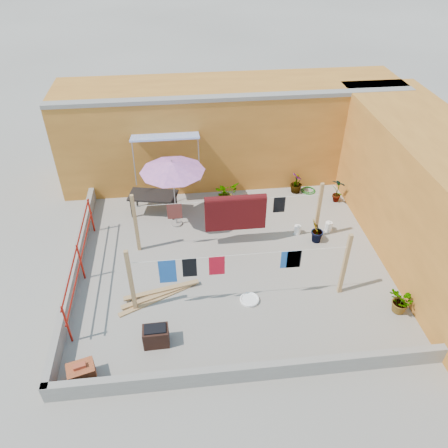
{
  "coord_description": "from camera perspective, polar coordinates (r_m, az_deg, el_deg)",
  "views": [
    {
      "loc": [
        -1.21,
        -8.7,
        7.87
      ],
      "look_at": [
        -0.19,
        0.3,
        1.06
      ],
      "focal_mm": 35.0,
      "sensor_mm": 36.0,
      "label": 1
    }
  ],
  "objects": [
    {
      "name": "wall_right",
      "position": [
        12.49,
        25.58,
        2.84
      ],
      "size": [
        2.4,
        9.0,
        3.2
      ],
      "primitive_type": "cube",
      "color": "#C77C2B",
      "rests_on": "ground"
    },
    {
      "name": "clothesline_rig",
      "position": [
        11.59,
        1.41,
        0.65
      ],
      "size": [
        5.09,
        2.35,
        1.8
      ],
      "color": "tan",
      "rests_on": "ground"
    },
    {
      "name": "white_basin",
      "position": [
        10.76,
        3.35,
        -9.83
      ],
      "size": [
        0.47,
        0.47,
        0.08
      ],
      "color": "white",
      "rests_on": "ground"
    },
    {
      "name": "water_jug_a",
      "position": [
        13.12,
        13.49,
        -0.32
      ],
      "size": [
        0.21,
        0.21,
        0.33
      ],
      "color": "white",
      "rests_on": "ground"
    },
    {
      "name": "parapet_left",
      "position": [
        11.93,
        -18.83,
        -5.35
      ],
      "size": [
        0.16,
        7.3,
        0.44
      ],
      "primitive_type": "cube",
      "color": "gray",
      "rests_on": "ground"
    },
    {
      "name": "plant_right_a",
      "position": [
        14.32,
        14.65,
        4.3
      ],
      "size": [
        0.53,
        0.53,
        0.84
      ],
      "primitive_type": "imported",
      "rotation": [
        0.0,
        0.0,
        2.37
      ],
      "color": "#195919",
      "rests_on": "ground"
    },
    {
      "name": "water_jug_b",
      "position": [
        12.83,
        9.56,
        -0.73
      ],
      "size": [
        0.2,
        0.2,
        0.31
      ],
      "color": "white",
      "rests_on": "ground"
    },
    {
      "name": "green_hose",
      "position": [
        14.85,
        10.96,
        4.35
      ],
      "size": [
        0.47,
        0.47,
        0.07
      ],
      "color": "#186F19",
      "rests_on": "ground"
    },
    {
      "name": "parapet_front",
      "position": [
        9.28,
        4.05,
        -18.7
      ],
      "size": [
        8.3,
        0.16,
        0.44
      ],
      "primitive_type": "cube",
      "color": "gray",
      "rests_on": "ground"
    },
    {
      "name": "brick_stack",
      "position": [
        9.7,
        -18.1,
        -18.0
      ],
      "size": [
        0.62,
        0.52,
        0.47
      ],
      "color": "#A34925",
      "rests_on": "ground"
    },
    {
      "name": "ground",
      "position": [
        11.79,
        1.06,
        -4.93
      ],
      "size": [
        80.0,
        80.0,
        0.0
      ],
      "primitive_type": "plane",
      "color": "#9E998E",
      "rests_on": "ground"
    },
    {
      "name": "plant_right_c",
      "position": [
        11.09,
        22.24,
        -9.4
      ],
      "size": [
        0.6,
        0.67,
        0.66
      ],
      "primitive_type": "imported",
      "rotation": [
        0.0,
        0.0,
        4.86
      ],
      "color": "#195919",
      "rests_on": "ground"
    },
    {
      "name": "outdoor_table",
      "position": [
        13.39,
        -9.23,
        3.58
      ],
      "size": [
        1.56,
        1.01,
        0.67
      ],
      "color": "black",
      "rests_on": "ground"
    },
    {
      "name": "plant_back_a",
      "position": [
        13.71,
        0.28,
        3.96
      ],
      "size": [
        0.95,
        0.94,
        0.8
      ],
      "primitive_type": "imported",
      "rotation": [
        0.0,
        0.0,
        0.65
      ],
      "color": "#195919",
      "rests_on": "ground"
    },
    {
      "name": "patio_umbrella",
      "position": [
        12.09,
        -6.78,
        7.4
      ],
      "size": [
        2.3,
        2.3,
        2.18
      ],
      "color": "gray",
      "rests_on": "ground"
    },
    {
      "name": "lumber_pile",
      "position": [
        10.94,
        -8.55,
        -9.14
      ],
      "size": [
        1.96,
        0.98,
        0.12
      ],
      "color": "tan",
      "rests_on": "ground"
    },
    {
      "name": "wall_back",
      "position": [
        14.88,
        0.72,
        12.07
      ],
      "size": [
        11.0,
        3.27,
        3.21
      ],
      "color": "#C77C2B",
      "rests_on": "ground"
    },
    {
      "name": "plant_back_b",
      "position": [
        14.56,
        9.43,
        5.32
      ],
      "size": [
        0.45,
        0.45,
        0.7
      ],
      "primitive_type": "imported",
      "rotation": [
        0.0,
        0.0,
        1.73
      ],
      "color": "#195919",
      "rests_on": "ground"
    },
    {
      "name": "plant_right_b",
      "position": [
        12.45,
        12.02,
        -0.9
      ],
      "size": [
        0.55,
        0.55,
        0.78
      ],
      "primitive_type": "imported",
      "rotation": [
        0.0,
        0.0,
        3.97
      ],
      "color": "#195919",
      "rests_on": "ground"
    },
    {
      "name": "brazier",
      "position": [
        9.88,
        -8.88,
        -14.24
      ],
      "size": [
        0.56,
        0.38,
        0.5
      ],
      "color": "black",
      "rests_on": "ground"
    },
    {
      "name": "red_railing",
      "position": [
        11.42,
        -18.35,
        -4.11
      ],
      "size": [
        0.05,
        4.2,
        1.1
      ],
      "color": "#A71A10",
      "rests_on": "ground"
    }
  ]
}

